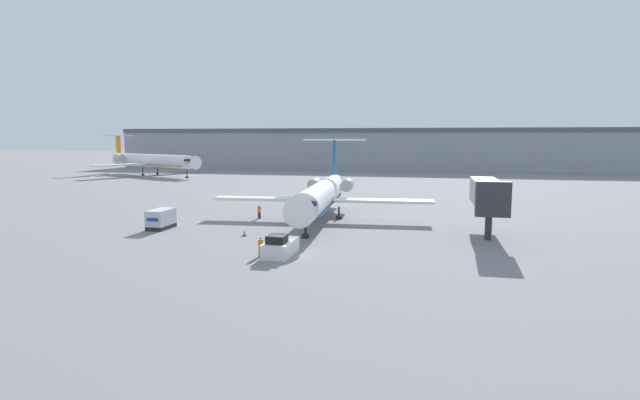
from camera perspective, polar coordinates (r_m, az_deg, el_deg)
ground_plane at (r=44.60m, az=-3.73°, el=-6.25°), size 600.00×600.00×0.00m
terminal_building at (r=162.18m, az=8.04°, el=5.80°), size 180.00×16.80×13.11m
airplane_main at (r=62.53m, az=0.20°, el=0.66°), size 27.73×29.56×10.05m
pushback_tug at (r=44.34m, az=-4.56°, el=-5.34°), size 2.27×4.77×1.99m
luggage_cart at (r=59.51m, az=-17.72°, el=-2.09°), size 1.97×3.62×2.21m
worker_near_tug at (r=44.05m, az=-6.80°, el=-5.27°), size 0.40×0.24×1.71m
worker_by_wing at (r=64.26m, az=-6.95°, el=-1.33°), size 0.40×0.24×1.70m
traffic_cone_left at (r=53.27m, az=-8.64°, el=-3.78°), size 0.50×0.50×0.62m
airplane_parked_far_left at (r=143.86m, az=-18.64°, el=4.29°), size 35.66×30.83×10.86m
jet_bridge at (r=55.09m, az=18.57°, el=0.66°), size 3.20×11.61×6.19m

